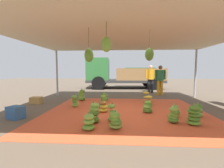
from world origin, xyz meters
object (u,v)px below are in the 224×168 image
object	(u,v)px
banana_bunch_1	(198,111)
banana_bunch_0	(89,122)
crate_0	(36,100)
banana_bunch_3	(148,107)
banana_bunch_7	(105,97)
banana_bunch_5	(103,102)
banana_bunch_4	(174,115)
banana_bunch_6	(75,101)
banana_bunch_9	(149,101)
worker_0	(151,77)
banana_bunch_10	(115,121)
crate_1	(16,113)
banana_bunch_12	(82,95)
banana_bunch_13	(113,113)
cargo_truck_main	(121,74)
banana_bunch_14	(175,111)
banana_bunch_15	(94,113)
banana_bunch_11	(104,107)
banana_bunch_2	(147,98)
banana_bunch_8	(194,116)
worker_1	(160,78)

from	to	relation	value
banana_bunch_1	banana_bunch_0	bearing A→B (deg)	-158.05
banana_bunch_1	crate_0	world-z (taller)	banana_bunch_1
banana_bunch_3	banana_bunch_7	bearing A→B (deg)	130.23
banana_bunch_5	banana_bunch_4	bearing A→B (deg)	-36.87
banana_bunch_3	banana_bunch_4	bearing A→B (deg)	-62.45
banana_bunch_0	banana_bunch_6	size ratio (longest dim) A/B	0.86
banana_bunch_9	worker_0	bearing A→B (deg)	78.83
banana_bunch_7	banana_bunch_10	size ratio (longest dim) A/B	0.95
banana_bunch_5	crate_1	bearing A→B (deg)	-149.17
banana_bunch_6	banana_bunch_12	distance (m)	1.36
banana_bunch_0	banana_bunch_1	size ratio (longest dim) A/B	1.01
banana_bunch_13	cargo_truck_main	world-z (taller)	cargo_truck_main
banana_bunch_7	banana_bunch_14	size ratio (longest dim) A/B	1.04
banana_bunch_7	crate_1	world-z (taller)	banana_bunch_7
banana_bunch_15	banana_bunch_11	bearing A→B (deg)	82.87
banana_bunch_2	banana_bunch_3	xyz separation A→B (m)	(-0.23, -1.67, -0.04)
banana_bunch_3	crate_1	xyz separation A→B (m)	(-4.02, -0.90, -0.01)
banana_bunch_4	banana_bunch_8	bearing A→B (deg)	-13.95
banana_bunch_5	banana_bunch_14	xyz separation A→B (m)	(2.33, -1.03, -0.07)
banana_bunch_7	worker_0	size ratio (longest dim) A/B	0.25
banana_bunch_11	banana_bunch_15	bearing A→B (deg)	-97.13
banana_bunch_10	banana_bunch_0	bearing A→B (deg)	-171.01
banana_bunch_6	banana_bunch_8	size ratio (longest dim) A/B	0.92
banana_bunch_7	banana_bunch_13	bearing A→B (deg)	-79.81
banana_bunch_10	worker_0	bearing A→B (deg)	72.85
banana_bunch_1	worker_0	world-z (taller)	worker_0
banana_bunch_15	crate_0	xyz separation A→B (m)	(-2.94, 2.35, -0.12)
banana_bunch_3	banana_bunch_8	distance (m)	1.52
banana_bunch_10	worker_0	xyz separation A→B (m)	(2.01, 6.53, 0.83)
banana_bunch_3	crate_0	xyz separation A→B (m)	(-4.57, 1.20, -0.05)
banana_bunch_6	banana_bunch_9	size ratio (longest dim) A/B	1.11
banana_bunch_5	worker_1	xyz separation A→B (m)	(2.93, 3.45, 0.76)
banana_bunch_5	crate_0	size ratio (longest dim) A/B	1.25
banana_bunch_14	cargo_truck_main	world-z (taller)	cargo_truck_main
banana_bunch_7	banana_bunch_11	size ratio (longest dim) A/B	1.00
banana_bunch_13	worker_0	xyz separation A→B (m)	(2.11, 5.92, 0.80)
banana_bunch_1	banana_bunch_11	world-z (taller)	banana_bunch_1
banana_bunch_10	banana_bunch_14	size ratio (longest dim) A/B	1.09
crate_0	banana_bunch_4	bearing A→B (deg)	-23.53
banana_bunch_4	banana_bunch_12	bearing A→B (deg)	137.66
banana_bunch_12	banana_bunch_0	bearing A→B (deg)	-73.09
banana_bunch_15	cargo_truck_main	bearing A→B (deg)	85.42
banana_bunch_4	banana_bunch_5	size ratio (longest dim) A/B	0.89
banana_bunch_2	crate_0	world-z (taller)	banana_bunch_2
banana_bunch_5	crate_0	xyz separation A→B (m)	(-2.99, 0.64, -0.11)
banana_bunch_5	banana_bunch_15	bearing A→B (deg)	-91.73
banana_bunch_8	banana_bunch_13	world-z (taller)	banana_bunch_8
banana_bunch_4	crate_1	distance (m)	4.56
banana_bunch_10	worker_1	world-z (taller)	worker_1
banana_bunch_3	banana_bunch_1	bearing A→B (deg)	-16.37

